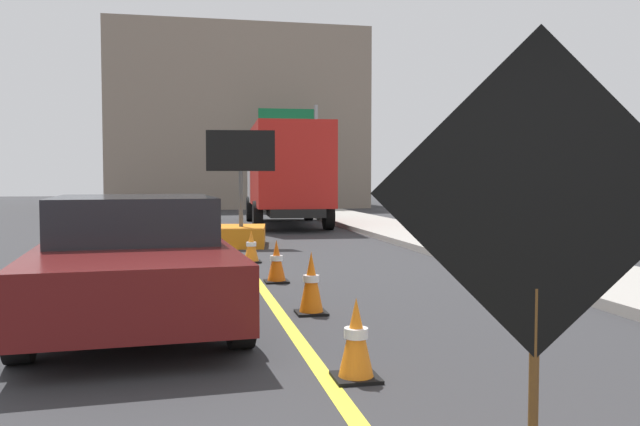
{
  "coord_description": "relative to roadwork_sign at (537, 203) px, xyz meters",
  "views": [
    {
      "loc": [
        -1.09,
        -0.21,
        1.59
      ],
      "look_at": [
        0.24,
        6.25,
        1.24
      ],
      "focal_mm": 37.11,
      "sensor_mm": 36.0,
      "label": 1
    }
  ],
  "objects": [
    {
      "name": "lane_center_stripe",
      "position": [
        -0.6,
        3.26,
        -1.47
      ],
      "size": [
        0.14,
        36.0,
        0.01
      ],
      "primitive_type": "cube",
      "color": "yellow",
      "rests_on": "ground"
    },
    {
      "name": "roadwork_sign",
      "position": [
        0.0,
        0.0,
        0.0
      ],
      "size": [
        1.59,
        0.43,
        2.33
      ],
      "color": "#593819",
      "rests_on": "ground"
    },
    {
      "name": "arrow_board_trailer",
      "position": [
        -0.38,
        12.57,
        -0.99
      ],
      "size": [
        1.6,
        1.93,
        2.7
      ],
      "color": "orange",
      "rests_on": "ground"
    },
    {
      "name": "box_truck",
      "position": [
        1.66,
        18.72,
        0.3
      ],
      "size": [
        2.71,
        7.08,
        3.25
      ],
      "color": "black",
      "rests_on": "ground"
    },
    {
      "name": "pickup_car",
      "position": [
        -2.25,
        4.76,
        -0.77
      ],
      "size": [
        2.37,
        4.91,
        1.38
      ],
      "color": "#591414",
      "rests_on": "ground"
    },
    {
      "name": "highway_guide_sign",
      "position": [
        3.64,
        27.6,
        1.95
      ],
      "size": [
        2.79,
        0.22,
        5.0
      ],
      "color": "gray",
      "rests_on": "ground"
    },
    {
      "name": "far_building_block",
      "position": [
        1.2,
        34.69,
        3.21
      ],
      "size": [
        13.3,
        9.2,
        9.36
      ],
      "primitive_type": "cube",
      "color": "gray",
      "rests_on": "ground"
    },
    {
      "name": "traffic_cone_near_sign",
      "position": [
        -0.38,
        2.03,
        -1.15
      ],
      "size": [
        0.36,
        0.36,
        0.65
      ],
      "color": "black",
      "rests_on": "ground"
    },
    {
      "name": "traffic_cone_mid_lane",
      "position": [
        -0.25,
        4.57,
        -1.11
      ],
      "size": [
        0.36,
        0.36,
        0.74
      ],
      "color": "black",
      "rests_on": "ground"
    },
    {
      "name": "traffic_cone_far_lane",
      "position": [
        -0.32,
        6.97,
        -1.15
      ],
      "size": [
        0.36,
        0.36,
        0.65
      ],
      "color": "black",
      "rests_on": "ground"
    },
    {
      "name": "traffic_cone_curbside",
      "position": [
        -0.46,
        9.43,
        -1.17
      ],
      "size": [
        0.36,
        0.36,
        0.61
      ],
      "color": "black",
      "rests_on": "ground"
    }
  ]
}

